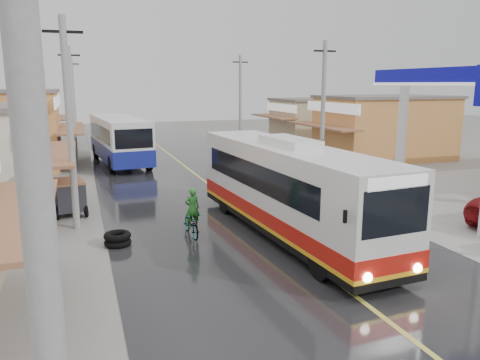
{
  "coord_description": "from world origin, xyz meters",
  "views": [
    {
      "loc": [
        -6.66,
        -9.71,
        5.57
      ],
      "look_at": [
        -0.38,
        8.57,
        1.57
      ],
      "focal_mm": 35.0,
      "sensor_mm": 36.0,
      "label": 1
    }
  ],
  "objects_px": {
    "second_bus": "(119,139)",
    "tyre_stack": "(118,239)",
    "coach_bus": "(287,189)",
    "cyclist": "(192,220)",
    "tricycle_near": "(68,195)"
  },
  "relations": [
    {
      "from": "second_bus",
      "to": "tyre_stack",
      "type": "xyz_separation_m",
      "value": [
        -1.58,
        -17.4,
        -1.51
      ]
    },
    {
      "from": "coach_bus",
      "to": "second_bus",
      "type": "distance_m",
      "value": 18.72
    },
    {
      "from": "cyclist",
      "to": "tyre_stack",
      "type": "distance_m",
      "value": 2.74
    },
    {
      "from": "tricycle_near",
      "to": "tyre_stack",
      "type": "distance_m",
      "value": 5.1
    },
    {
      "from": "coach_bus",
      "to": "tyre_stack",
      "type": "bearing_deg",
      "value": 169.18
    },
    {
      "from": "cyclist",
      "to": "tricycle_near",
      "type": "relative_size",
      "value": 0.93
    },
    {
      "from": "second_bus",
      "to": "coach_bus",
      "type": "bearing_deg",
      "value": -81.8
    },
    {
      "from": "tricycle_near",
      "to": "tyre_stack",
      "type": "bearing_deg",
      "value": -81.09
    },
    {
      "from": "tyre_stack",
      "to": "tricycle_near",
      "type": "bearing_deg",
      "value": 108.96
    },
    {
      "from": "second_bus",
      "to": "cyclist",
      "type": "distance_m",
      "value": 17.26
    },
    {
      "from": "coach_bus",
      "to": "cyclist",
      "type": "relative_size",
      "value": 6.35
    },
    {
      "from": "cyclist",
      "to": "tyre_stack",
      "type": "xyz_separation_m",
      "value": [
        -2.71,
        -0.22,
        -0.37
      ]
    },
    {
      "from": "coach_bus",
      "to": "second_bus",
      "type": "relative_size",
      "value": 1.18
    },
    {
      "from": "second_bus",
      "to": "cyclist",
      "type": "height_order",
      "value": "second_bus"
    },
    {
      "from": "coach_bus",
      "to": "tyre_stack",
      "type": "height_order",
      "value": "coach_bus"
    }
  ]
}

